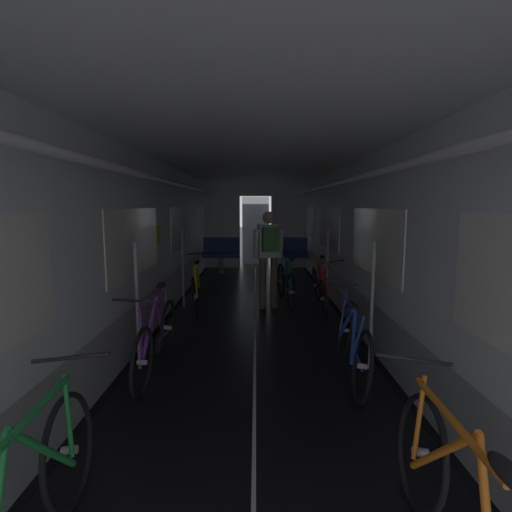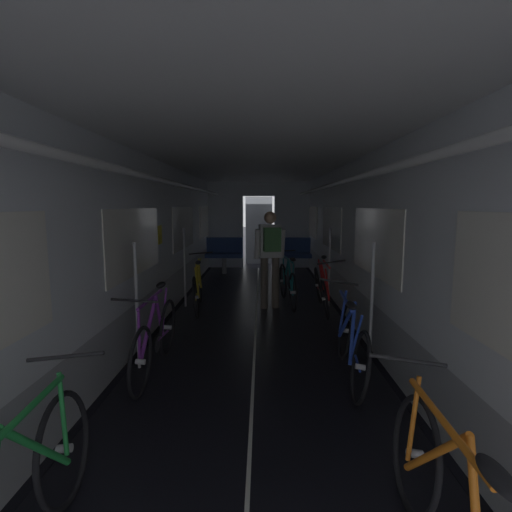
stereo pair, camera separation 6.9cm
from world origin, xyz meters
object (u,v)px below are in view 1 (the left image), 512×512
Objects in this scene: bench_seat_far_left at (222,252)px; bicycle_yellow at (197,288)px; bicycle_green at (24,511)px; person_cyclist_aisle at (270,251)px; bicycle_red at (321,288)px; bicycle_teal_in_aisle at (287,283)px; bicycle_purple at (157,338)px; bench_seat_far_right at (290,252)px; bicycle_blue at (353,342)px.

bench_seat_far_left is 0.58× the size of bicycle_yellow.
bicycle_yellow is 1.00× the size of bicycle_green.
person_cyclist_aisle is (1.14, -3.48, 0.45)m from bench_seat_far_left.
bicycle_yellow is at bearing 179.29° from bicycle_red.
person_cyclist_aisle is 0.76m from bicycle_teal_in_aisle.
bench_seat_far_right is at bearing 72.24° from bicycle_purple.
bicycle_purple is at bearing -130.99° from bicycle_red.
bicycle_teal_in_aisle is (1.46, -3.21, -0.18)m from bench_seat_far_left.
bench_seat_far_right is 6.18m from bicycle_blue.
bench_seat_far_right is at bearing 93.40° from bicycle_red.
bench_seat_far_right is 6.39m from bicycle_purple.
bicycle_green is 5.13m from person_cyclist_aisle.
bicycle_yellow is 2.51m from bicycle_purple.
bicycle_purple is (-0.03, -2.51, 0.00)m from bicycle_yellow.
bicycle_teal_in_aisle is (1.58, 0.36, 0.00)m from bicycle_yellow.
bench_seat_far_right reaches higher than bicycle_purple.
person_cyclist_aisle is at bearing -100.80° from bench_seat_far_right.
bicycle_yellow is 1.00× the size of bicycle_red.
bench_seat_far_right is 0.58× the size of person_cyclist_aisle.
bicycle_teal_in_aisle is at bearing 12.84° from bicycle_yellow.
bench_seat_far_right reaches higher than bicycle_teal_in_aisle.
bicycle_green is at bearing -104.78° from person_cyclist_aisle.
bench_seat_far_right is 3.60m from bicycle_red.
person_cyclist_aisle is at bearing 63.75° from bicycle_purple.
bicycle_green is (-0.16, -8.40, -0.18)m from bench_seat_far_left.
bench_seat_far_left reaches higher than bicycle_yellow.
bench_seat_far_right is 0.58× the size of bicycle_green.
bench_seat_far_left is 0.58× the size of person_cyclist_aisle.
bicycle_teal_in_aisle is at bearing 39.48° from person_cyclist_aisle.
bench_seat_far_left is at bearing 119.27° from bicycle_red.
bicycle_blue is at bearing -72.73° from bench_seat_far_left.
bicycle_red reaches higher than bicycle_purple.
bicycle_blue is at bearing 46.91° from bicycle_green.
bicycle_yellow is 2.13m from bicycle_red.
person_cyclist_aisle reaches higher than bicycle_blue.
bicycle_teal_in_aisle is at bearing 72.63° from bicycle_green.
bicycle_green reaches higher than bicycle_purple.
person_cyclist_aisle is at bearing -71.88° from bench_seat_far_left.
bicycle_yellow is 1.00× the size of bicycle_teal_in_aisle.
bicycle_teal_in_aisle is (1.63, 5.20, 0.00)m from bicycle_green.
person_cyclist_aisle reaches higher than bench_seat_far_right.
bench_seat_far_left is 6.47m from bicycle_blue.
bicycle_red is at bearing -35.05° from bicycle_teal_in_aisle.
bench_seat_far_right is 0.58× the size of bicycle_blue.
bicycle_green reaches higher than bicycle_teal_in_aisle.
person_cyclist_aisle reaches higher than bicycle_green.
bicycle_red is at bearing 65.66° from bicycle_green.
bicycle_blue is at bearing -73.84° from person_cyclist_aisle.
person_cyclist_aisle is (-0.66, -3.48, 0.45)m from bench_seat_far_right.
bicycle_yellow is 1.00× the size of bicycle_purple.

